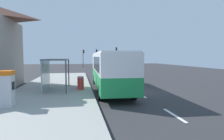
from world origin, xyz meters
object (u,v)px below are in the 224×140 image
object	(u,v)px
ticket_machine	(7,88)
traffic_light_near_side	(116,54)
sedan_near	(105,65)
recycling_bin_blue	(81,83)
traffic_light_median	(96,55)
bus	(110,69)
white_van	(115,65)
recycling_bin_orange	(80,81)
traffic_light_far_side	(83,56)
bus_shelter	(53,66)
sedan_far	(101,63)
recycling_bin_red	(81,84)

from	to	relation	value
ticket_machine	traffic_light_near_side	size ratio (longest dim) A/B	0.36
sedan_near	recycling_bin_blue	xyz separation A→B (m)	(-6.50, -30.99, -0.14)
traffic_light_near_side	traffic_light_median	distance (m)	5.35
bus	white_van	world-z (taller)	bus
ticket_machine	white_van	bearing A→B (deg)	65.87
bus	recycling_bin_orange	bearing A→B (deg)	157.77
bus	traffic_light_median	distance (m)	34.98
traffic_light_far_side	bus_shelter	world-z (taller)	traffic_light_far_side
white_van	traffic_light_near_side	bearing A→B (deg)	77.72
sedan_near	traffic_light_far_side	bearing A→B (deg)	152.72
ticket_machine	sedan_far	bearing A→B (deg)	77.08
sedan_far	recycling_bin_blue	bearing A→B (deg)	-99.17
bus	sedan_far	size ratio (longest dim) A/B	2.51
recycling_bin_orange	traffic_light_median	bearing A→B (deg)	82.26
sedan_far	traffic_light_near_side	xyz separation A→B (m)	(3.20, -7.29, 2.74)
bus	traffic_light_near_side	world-z (taller)	traffic_light_near_side
sedan_near	traffic_light_near_side	bearing A→B (deg)	31.80
white_van	sedan_near	xyz separation A→B (m)	(0.10, 13.15, -0.55)
recycling_bin_orange	bus_shelter	bearing A→B (deg)	-153.91
sedan_near	recycling_bin_red	distance (m)	32.35
recycling_bin_blue	traffic_light_far_side	xyz separation A→B (m)	(1.10, 33.77, 2.46)
white_van	recycling_bin_orange	distance (m)	18.31
recycling_bin_blue	bus_shelter	world-z (taller)	bus_shelter
sedan_near	traffic_light_near_side	distance (m)	4.66
recycling_bin_orange	traffic_light_near_side	distance (m)	33.82
white_van	bus_shelter	bearing A→B (deg)	-115.30
recycling_bin_blue	traffic_light_far_side	bearing A→B (deg)	88.13
sedan_far	bus_shelter	world-z (taller)	bus_shelter
recycling_bin_red	recycling_bin_blue	world-z (taller)	same
sedan_near	traffic_light_far_side	world-z (taller)	traffic_light_far_side
traffic_light_near_side	traffic_light_far_side	bearing A→B (deg)	174.68
white_van	sedan_near	world-z (taller)	white_van
traffic_light_median	bus	bearing A→B (deg)	-93.47
bus	recycling_bin_orange	size ratio (longest dim) A/B	11.67
ticket_machine	bus	bearing A→B (deg)	37.52
traffic_light_median	sedan_near	bearing A→B (deg)	-62.09
bus	sedan_near	bearing A→B (deg)	82.70
ticket_machine	traffic_light_median	size ratio (longest dim) A/B	0.40
traffic_light_far_side	traffic_light_median	distance (m)	3.59
recycling_bin_red	bus_shelter	bearing A→B (deg)	171.86
white_van	ticket_machine	bearing A→B (deg)	-114.13
recycling_bin_blue	traffic_light_median	bearing A→B (deg)	82.42
bus	white_van	distance (m)	18.58
sedan_near	recycling_bin_red	bearing A→B (deg)	-101.59
traffic_light_near_side	recycling_bin_red	bearing A→B (deg)	-106.06
recycling_bin_orange	traffic_light_far_side	bearing A→B (deg)	88.09
sedan_near	recycling_bin_orange	world-z (taller)	sedan_near
bus	traffic_light_median	size ratio (longest dim) A/B	2.29
bus	bus_shelter	size ratio (longest dim) A/B	2.77
recycling_bin_orange	traffic_light_near_side	size ratio (longest dim) A/B	0.18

